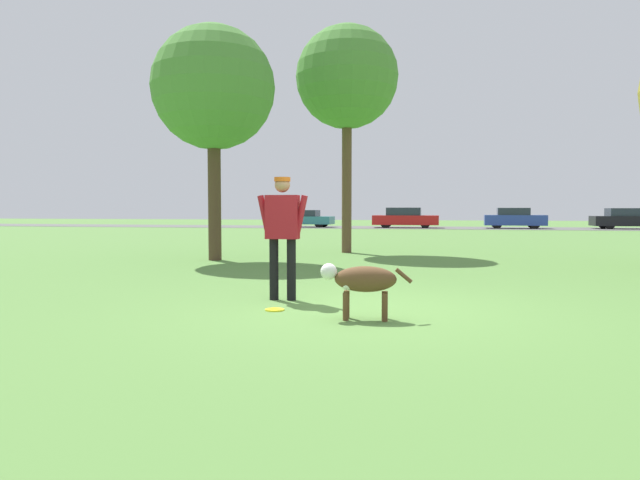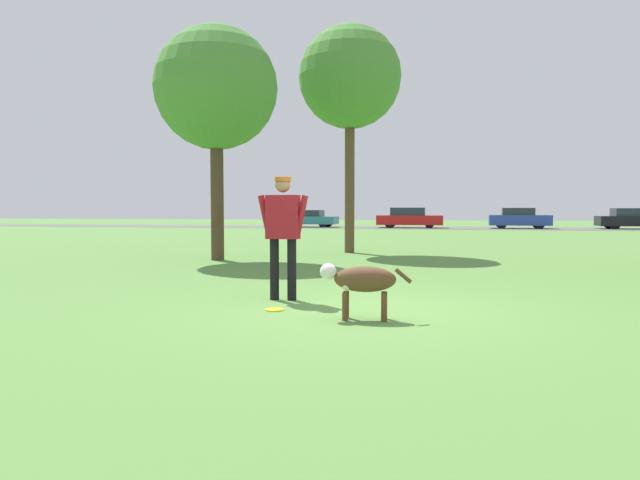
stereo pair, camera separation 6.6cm
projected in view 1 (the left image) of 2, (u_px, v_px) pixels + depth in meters
The scene contains 11 objects.
ground_plane at pixel (360, 309), 7.40m from camera, with size 120.00×120.00×0.00m, color #56843D.
far_road_strip at pixel (427, 228), 39.48m from camera, with size 120.00×6.00×0.01m.
person at pixel (282, 226), 8.10m from camera, with size 0.74×0.24×1.75m.
dog at pixel (361, 281), 6.69m from camera, with size 1.09×0.38×0.66m.
frisbee at pixel (275, 310), 7.32m from camera, with size 0.25×0.25×0.02m.
tree_mid_center at pixel (347, 78), 16.76m from camera, with size 3.01×3.01×6.69m.
tree_near_left at pixel (213, 89), 14.29m from camera, with size 3.09×3.09×5.89m.
parked_car_teal at pixel (305, 219), 40.99m from camera, with size 3.95×1.92×1.23m.
parked_car_red at pixel (405, 218), 39.38m from camera, with size 4.50×1.78×1.40m.
parked_car_blue at pixel (515, 218), 37.99m from camera, with size 3.98×1.80×1.38m.
parked_car_black at pixel (628, 219), 37.12m from camera, with size 4.46×1.85×1.36m.
Camera 1 is at (1.03, -7.29, 1.30)m, focal length 32.00 mm.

